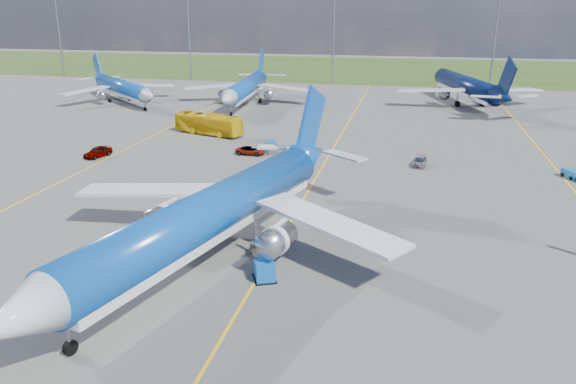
% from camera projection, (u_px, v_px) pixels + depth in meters
% --- Properties ---
extents(ground, '(400.00, 400.00, 0.00)m').
position_uv_depth(ground, '(264.00, 267.00, 45.95)').
color(ground, '#545451').
rests_on(ground, ground).
extents(grass_strip, '(400.00, 80.00, 0.01)m').
position_uv_depth(grass_strip, '(379.00, 69.00, 184.81)').
color(grass_strip, '#2D4719').
rests_on(grass_strip, ground).
extents(taxiway_lines, '(60.25, 160.00, 0.02)m').
position_uv_depth(taxiway_lines, '(320.00, 173.00, 71.56)').
color(taxiway_lines, yellow).
rests_on(taxiway_lines, ground).
extents(floodlight_masts, '(202.20, 0.50, 22.70)m').
position_uv_depth(floodlight_masts, '(412.00, 37.00, 141.74)').
color(floodlight_masts, slate).
rests_on(floodlight_masts, ground).
extents(bg_jet_nw, '(44.93, 44.21, 9.39)m').
position_uv_depth(bg_jet_nw, '(124.00, 103.00, 122.05)').
color(bg_jet_nw, '#0B46A2').
rests_on(bg_jet_nw, ground).
extents(bg_jet_nnw, '(32.85, 41.68, 10.42)m').
position_uv_depth(bg_jet_nnw, '(246.00, 105.00, 119.95)').
color(bg_jet_nnw, '#0B46A2').
rests_on(bg_jet_nnw, ground).
extents(bg_jet_n, '(43.66, 50.60, 11.28)m').
position_uv_depth(bg_jet_n, '(464.00, 104.00, 120.52)').
color(bg_jet_n, '#07143B').
rests_on(bg_jet_n, ground).
extents(main_airliner, '(44.97, 52.62, 11.86)m').
position_uv_depth(main_airliner, '(212.00, 260.00, 47.24)').
color(main_airliner, '#0B46A2').
rests_on(main_airliner, ground).
extents(uld_container, '(2.10, 2.30, 1.48)m').
position_uv_depth(uld_container, '(264.00, 271.00, 43.71)').
color(uld_container, blue).
rests_on(uld_container, ground).
extents(apron_bus, '(12.62, 6.77, 3.44)m').
position_uv_depth(apron_bus, '(208.00, 124.00, 92.17)').
color(apron_bus, yellow).
rests_on(apron_bus, ground).
extents(service_car_a, '(2.85, 4.71, 1.50)m').
position_uv_depth(service_car_a, '(98.00, 152.00, 78.72)').
color(service_car_a, '#999999').
rests_on(service_car_a, ground).
extents(service_car_b, '(4.29, 2.10, 1.17)m').
position_uv_depth(service_car_b, '(250.00, 151.00, 79.94)').
color(service_car_b, '#999999').
rests_on(service_car_b, ground).
extents(service_car_c, '(2.14, 4.20, 1.17)m').
position_uv_depth(service_car_c, '(420.00, 161.00, 74.51)').
color(service_car_c, '#999999').
rests_on(service_car_c, ground).
extents(baggage_tug_c, '(2.95, 5.32, 1.16)m').
position_uv_depth(baggage_tug_c, '(271.00, 147.00, 82.44)').
color(baggage_tug_c, '#1C57A9').
rests_on(baggage_tug_c, ground).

